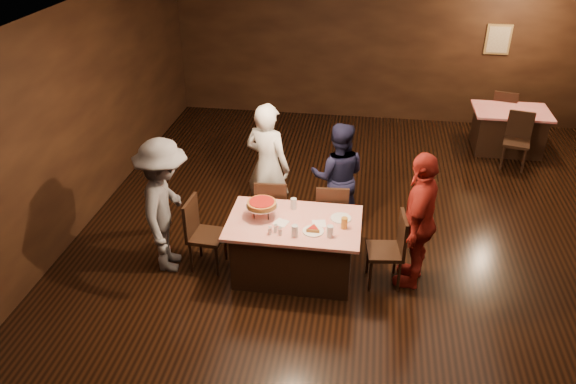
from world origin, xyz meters
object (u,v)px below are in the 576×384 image
object	(u,v)px
glass_front_right	(330,231)
glass_amber	(344,223)
chair_back_far	(503,113)
diner_navy_hoodie	(338,177)
chair_far_right	(332,213)
chair_far_left	(272,208)
chair_end_right	(385,250)
back_table	(508,130)
glass_back	(294,204)
diner_red_shirt	(419,220)
diner_white_jacket	(268,166)
plate_empty	(341,218)
chair_end_left	(207,234)
glass_front_left	(295,231)
pizza_stand	(262,204)
chair_back_near	(517,142)
main_table	(294,248)
diner_grey_knit	(165,206)

from	to	relation	value
glass_front_right	glass_amber	distance (m)	0.25
chair_back_far	diner_navy_hoodie	world-z (taller)	diner_navy_hoodie
chair_far_right	chair_back_far	bearing A→B (deg)	-129.34
chair_far_left	chair_end_right	bearing A→B (deg)	149.53
back_table	glass_back	size ratio (longest dim) A/B	9.29
diner_red_shirt	glass_back	bearing A→B (deg)	-84.23
diner_white_jacket	plate_empty	distance (m)	1.45
glass_front_right	diner_navy_hoodie	bearing A→B (deg)	90.45
chair_end_left	glass_front_left	xyz separation A→B (m)	(1.15, -0.30, 0.37)
chair_end_right	pizza_stand	size ratio (longest dim) A/B	2.50
back_table	chair_end_right	size ratio (longest dim) A/B	1.37
chair_far_right	diner_red_shirt	xyz separation A→B (m)	(1.06, -0.66, 0.40)
back_table	diner_red_shirt	size ratio (longest dim) A/B	0.75
chair_far_right	diner_white_jacket	world-z (taller)	diner_white_jacket
glass_front_left	plate_empty	bearing A→B (deg)	41.99
chair_far_right	chair_end_right	distance (m)	1.03
chair_back_far	glass_back	world-z (taller)	chair_back_far
glass_front_left	glass_back	world-z (taller)	same
chair_far_right	chair_back_near	size ratio (longest dim) A/B	1.00
plate_empty	glass_front_right	distance (m)	0.42
diner_white_jacket	glass_front_right	size ratio (longest dim) A/B	12.99
back_table	diner_white_jacket	size ratio (longest dim) A/B	0.71
chair_far_left	chair_end_left	world-z (taller)	same
diner_white_jacket	plate_empty	bearing A→B (deg)	159.64
chair_back_near	glass_front_right	bearing A→B (deg)	-113.32
diner_white_jacket	chair_end_right	bearing A→B (deg)	167.13
diner_navy_hoodie	glass_amber	size ratio (longest dim) A/B	11.21
main_table	chair_back_far	xyz separation A→B (m)	(3.29, 4.79, 0.09)
plate_empty	glass_front_right	bearing A→B (deg)	-104.04
diner_red_shirt	chair_far_left	bearing A→B (deg)	-95.85
chair_far_left	diner_white_jacket	world-z (taller)	diner_white_jacket
diner_grey_knit	glass_amber	world-z (taller)	diner_grey_knit
chair_back_far	glass_amber	xyz separation A→B (m)	(-2.69, -4.84, 0.37)
chair_back_near	diner_red_shirt	xyz separation A→B (m)	(-1.83, -3.40, 0.40)
diner_grey_knit	glass_back	distance (m)	1.57
chair_far_left	chair_end_right	distance (m)	1.68
chair_back_far	plate_empty	size ratio (longest dim) A/B	3.80
diner_navy_hoodie	diner_red_shirt	world-z (taller)	diner_red_shirt
chair_far_left	pizza_stand	size ratio (longest dim) A/B	2.50
chair_far_right	chair_end_left	distance (m)	1.68
plate_empty	diner_red_shirt	bearing A→B (deg)	-3.72
chair_end_left	glass_front_left	size ratio (longest dim) A/B	6.79
pizza_stand	glass_back	xyz separation A→B (m)	(0.35, 0.25, -0.11)
main_table	chair_back_far	world-z (taller)	chair_back_far
chair_far_right	plate_empty	distance (m)	0.69
chair_back_far	glass_front_left	size ratio (longest dim) A/B	6.79
main_table	diner_red_shirt	world-z (taller)	diner_red_shirt
back_table	glass_front_right	size ratio (longest dim) A/B	9.29
chair_far_left	glass_front_right	xyz separation A→B (m)	(0.85, -1.00, 0.37)
diner_navy_hoodie	plate_empty	bearing A→B (deg)	93.78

